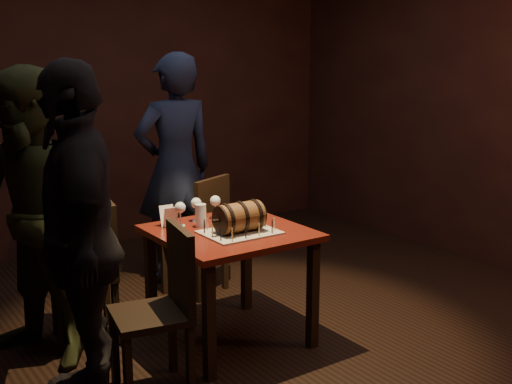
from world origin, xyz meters
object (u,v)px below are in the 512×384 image
wine_glass_right (215,202)px  person_back (175,169)px  chair_back (202,229)px  chair_left_rear (95,262)px  wine_glass_left (180,209)px  chair_left_front (164,301)px  wine_glass_mid (196,204)px  person_left_rear (35,220)px  pub_table (230,246)px  pint_of_ale (201,216)px  barrel_cake (239,217)px  person_left_front (79,241)px

wine_glass_right → person_back: person_back is taller
chair_back → chair_left_rear: 1.01m
wine_glass_left → chair_left_front: bearing=-125.8°
wine_glass_mid → person_left_rear: (-1.02, 0.10, 0.03)m
pub_table → wine_glass_mid: wine_glass_mid is taller
chair_back → chair_left_front: bearing=-128.1°
wine_glass_left → person_left_rear: size_ratio=0.09×
wine_glass_mid → pint_of_ale: size_ratio=1.07×
wine_glass_mid → chair_left_front: size_ratio=0.17×
barrel_cake → wine_glass_left: 0.42m
pub_table → wine_glass_left: 0.40m
person_back → person_left_front: (-1.32, -1.48, -0.01)m
barrel_cake → person_left_rear: 1.21m
chair_left_front → person_back: bearing=60.3°
person_left_front → person_back: bearing=155.1°
person_back → person_left_front: 1.98m
wine_glass_mid → pint_of_ale: (-0.04, -0.13, -0.04)m
wine_glass_left → person_back: size_ratio=0.09×
wine_glass_mid → person_back: (0.34, 0.95, 0.06)m
barrel_cake → chair_back: size_ratio=0.37×
chair_left_rear → chair_left_front: bearing=-85.2°
chair_back → chair_left_rear: bearing=-163.3°
wine_glass_right → pint_of_ale: bearing=-146.5°
pub_table → barrel_cake: barrel_cake is taller
person_back → wine_glass_mid: bearing=73.2°
chair_back → person_left_front: 1.74m
barrel_cake → chair_back: barrel_cake is taller
wine_glass_left → person_left_front: (-0.83, -0.49, 0.05)m
pint_of_ale → person_left_front: size_ratio=0.08×
person_back → person_left_rear: (-1.36, -0.85, -0.03)m
barrel_cake → pint_of_ale: size_ratio=2.30×
wine_glass_left → chair_left_rear: 0.66m
barrel_cake → person_left_front: size_ratio=0.19×
barrel_cake → wine_glass_left: (-0.22, 0.36, 0.01)m
wine_glass_mid → person_left_front: (-0.98, -0.54, 0.05)m
person_left_rear → chair_left_rear: bearing=83.9°
pint_of_ale → person_left_rear: 1.01m
chair_left_front → person_left_front: 0.58m
pint_of_ale → chair_left_rear: size_ratio=0.16×
person_left_rear → person_left_front: 0.63m
person_left_front → pint_of_ale: bearing=130.0°
barrel_cake → person_left_front: 1.07m
chair_back → person_left_rear: 1.48m
chair_back → person_left_front: size_ratio=0.51×
pub_table → person_left_front: (-1.05, -0.23, 0.28)m
barrel_cake → wine_glass_left: barrel_cake is taller
wine_glass_left → barrel_cake: bearing=-57.9°
person_left_rear → pub_table: bearing=45.1°
barrel_cake → chair_left_rear: barrel_cake is taller
wine_glass_mid → person_left_rear: person_left_rear is taller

